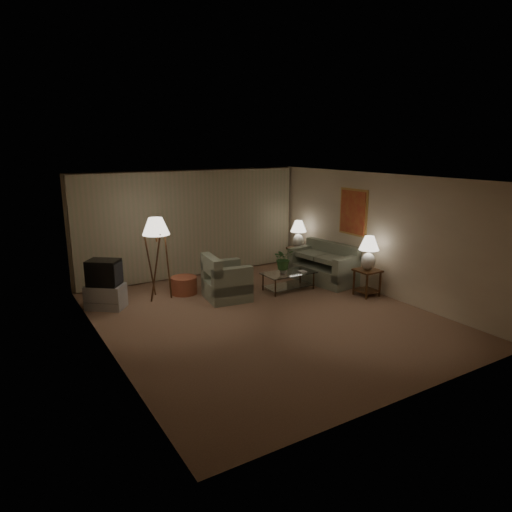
# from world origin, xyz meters

# --- Properties ---
(ground) EXTENTS (7.00, 7.00, 0.00)m
(ground) POSITION_xyz_m (0.00, 0.00, 0.00)
(ground) COLOR #946A52
(ground) RESTS_ON ground
(room_shell) EXTENTS (6.04, 7.02, 2.72)m
(room_shell) POSITION_xyz_m (0.02, 1.51, 1.75)
(room_shell) COLOR beige
(room_shell) RESTS_ON ground
(sofa) EXTENTS (1.90, 1.28, 0.75)m
(sofa) POSITION_xyz_m (2.50, 1.26, 0.37)
(sofa) COLOR gray
(sofa) RESTS_ON ground
(armchair) EXTENTS (1.16, 1.12, 0.78)m
(armchair) POSITION_xyz_m (-0.14, 1.34, 0.39)
(armchair) COLOR gray
(armchair) RESTS_ON ground
(side_table_near) EXTENTS (0.50, 0.50, 0.60)m
(side_table_near) POSITION_xyz_m (2.65, -0.09, 0.41)
(side_table_near) COLOR #3B1E10
(side_table_near) RESTS_ON ground
(side_table_far) EXTENTS (0.50, 0.42, 0.60)m
(side_table_far) POSITION_xyz_m (2.65, 2.51, 0.40)
(side_table_far) COLOR #3B1E10
(side_table_far) RESTS_ON ground
(table_lamp_near) EXTENTS (0.44, 0.44, 0.76)m
(table_lamp_near) POSITION_xyz_m (2.65, -0.09, 1.05)
(table_lamp_near) COLOR white
(table_lamp_near) RESTS_ON side_table_near
(table_lamp_far) EXTENTS (0.43, 0.43, 0.74)m
(table_lamp_far) POSITION_xyz_m (2.65, 2.51, 1.03)
(table_lamp_far) COLOR white
(table_lamp_far) RESTS_ON side_table_far
(coffee_table) EXTENTS (1.21, 0.66, 0.41)m
(coffee_table) POSITION_xyz_m (1.39, 1.16, 0.28)
(coffee_table) COLOR silver
(coffee_table) RESTS_ON ground
(tv_cabinet) EXTENTS (1.21, 1.20, 0.50)m
(tv_cabinet) POSITION_xyz_m (-2.55, 2.10, 0.25)
(tv_cabinet) COLOR #A2A2A4
(tv_cabinet) RESTS_ON ground
(crt_tv) EXTENTS (1.05, 1.04, 0.53)m
(crt_tv) POSITION_xyz_m (-2.55, 2.10, 0.76)
(crt_tv) COLOR black
(crt_tv) RESTS_ON tv_cabinet
(floor_lamp) EXTENTS (0.58, 0.58, 1.79)m
(floor_lamp) POSITION_xyz_m (-1.40, 2.14, 0.94)
(floor_lamp) COLOR #3B1E10
(floor_lamp) RESTS_ON ground
(ottoman) EXTENTS (0.66, 0.66, 0.39)m
(ottoman) POSITION_xyz_m (-0.80, 2.16, 0.19)
(ottoman) COLOR brown
(ottoman) RESTS_ON ground
(vase) EXTENTS (0.17, 0.17, 0.16)m
(vase) POSITION_xyz_m (1.24, 1.16, 0.50)
(vase) COLOR white
(vase) RESTS_ON coffee_table
(flowers) EXTENTS (0.48, 0.42, 0.52)m
(flowers) POSITION_xyz_m (1.24, 1.16, 0.84)
(flowers) COLOR #36692E
(flowers) RESTS_ON vase
(book) EXTENTS (0.18, 0.22, 0.02)m
(book) POSITION_xyz_m (1.64, 1.06, 0.42)
(book) COLOR olive
(book) RESTS_ON coffee_table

